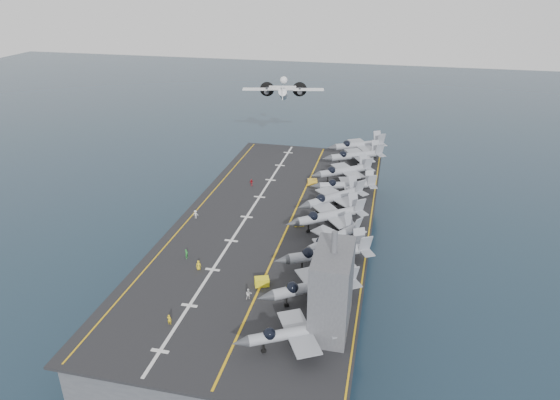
% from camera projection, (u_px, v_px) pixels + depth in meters
% --- Properties ---
extents(ground, '(500.00, 500.00, 0.00)m').
position_uv_depth(ground, '(276.00, 265.00, 103.69)').
color(ground, '#142135').
rests_on(ground, ground).
extents(hull, '(36.00, 90.00, 10.00)m').
position_uv_depth(hull, '(276.00, 244.00, 101.59)').
color(hull, '#56595E').
rests_on(hull, ground).
extents(flight_deck, '(38.00, 92.00, 0.40)m').
position_uv_depth(flight_deck, '(276.00, 221.00, 99.41)').
color(flight_deck, black).
rests_on(flight_deck, hull).
extents(foul_line, '(0.35, 90.00, 0.02)m').
position_uv_depth(foul_line, '(290.00, 221.00, 98.71)').
color(foul_line, gold).
rests_on(foul_line, flight_deck).
extents(landing_centerline, '(0.50, 90.00, 0.02)m').
position_uv_depth(landing_centerline, '(247.00, 217.00, 100.54)').
color(landing_centerline, silver).
rests_on(landing_centerline, flight_deck).
extents(deck_edge_port, '(0.25, 90.00, 0.02)m').
position_uv_depth(deck_edge_port, '(195.00, 212.00, 102.78)').
color(deck_edge_port, gold).
rests_on(deck_edge_port, flight_deck).
extents(deck_edge_stbd, '(0.25, 90.00, 0.02)m').
position_uv_depth(deck_edge_stbd, '(369.00, 230.00, 95.56)').
color(deck_edge_stbd, gold).
rests_on(deck_edge_stbd, flight_deck).
extents(island_superstructure, '(5.00, 10.00, 15.00)m').
position_uv_depth(island_superstructure, '(332.00, 281.00, 66.59)').
color(island_superstructure, '#56595E').
rests_on(island_superstructure, flight_deck).
extents(fighter_jet_0, '(17.05, 15.14, 4.95)m').
position_uv_depth(fighter_jet_0, '(293.00, 332.00, 64.87)').
color(fighter_jet_0, '#92989F').
rests_on(fighter_jet_0, flight_deck).
extents(fighter_jet_1, '(18.82, 17.39, 5.44)m').
position_uv_depth(fighter_jet_1, '(314.00, 285.00, 74.05)').
color(fighter_jet_1, gray).
rests_on(fighter_jet_1, flight_deck).
extents(fighter_jet_2, '(19.79, 17.63, 5.74)m').
position_uv_depth(fighter_jet_2, '(329.00, 252.00, 82.39)').
color(fighter_jet_2, '#969FA5').
rests_on(fighter_jet_2, flight_deck).
extents(fighter_jet_3, '(16.24, 17.49, 5.05)m').
position_uv_depth(fighter_jet_3, '(333.00, 238.00, 87.63)').
color(fighter_jet_3, '#91999F').
rests_on(fighter_jet_3, flight_deck).
extents(fighter_jet_4, '(19.53, 18.46, 5.65)m').
position_uv_depth(fighter_jet_4, '(330.00, 215.00, 95.12)').
color(fighter_jet_4, '#929AA0').
rests_on(fighter_jet_4, flight_deck).
extents(fighter_jet_5, '(19.09, 19.22, 5.64)m').
position_uv_depth(fighter_jet_5, '(335.00, 196.00, 102.82)').
color(fighter_jet_5, gray).
rests_on(fighter_jet_5, flight_deck).
extents(fighter_jet_6, '(16.80, 13.69, 5.04)m').
position_uv_depth(fighter_jet_6, '(347.00, 184.00, 109.46)').
color(fighter_jet_6, '#8F979F').
rests_on(fighter_jet_6, flight_deck).
extents(fighter_jet_7, '(18.72, 17.45, 5.41)m').
position_uv_depth(fighter_jet_7, '(345.00, 170.00, 116.73)').
color(fighter_jet_7, gray).
rests_on(fighter_jet_7, flight_deck).
extents(fighter_jet_8, '(19.47, 17.39, 5.64)m').
position_uv_depth(fighter_jet_8, '(356.00, 155.00, 126.08)').
color(fighter_jet_8, gray).
rests_on(fighter_jet_8, flight_deck).
extents(tow_cart_a, '(2.61, 2.17, 1.34)m').
position_uv_depth(tow_cart_a, '(262.00, 282.00, 78.52)').
color(tow_cart_a, yellow).
rests_on(tow_cart_a, flight_deck).
extents(tow_cart_b, '(2.13, 1.77, 1.09)m').
position_uv_depth(tow_cart_b, '(299.00, 223.00, 97.01)').
color(tow_cart_b, yellow).
rests_on(tow_cart_b, flight_deck).
extents(tow_cart_c, '(2.47, 1.93, 1.31)m').
position_uv_depth(tow_cart_c, '(312.00, 182.00, 115.51)').
color(tow_cart_c, gold).
rests_on(tow_cart_c, flight_deck).
extents(crew_0, '(1.20, 1.07, 1.67)m').
position_uv_depth(crew_0, '(198.00, 265.00, 82.61)').
color(crew_0, yellow).
rests_on(crew_0, flight_deck).
extents(crew_1, '(0.80, 1.11, 1.73)m').
position_uv_depth(crew_1, '(187.00, 254.00, 85.81)').
color(crew_1, '#268C33').
rests_on(crew_1, flight_deck).
extents(crew_3, '(1.16, 0.87, 1.77)m').
position_uv_depth(crew_3, '(196.00, 214.00, 99.66)').
color(crew_3, silver).
rests_on(crew_3, flight_deck).
extents(crew_4, '(1.19, 1.15, 1.66)m').
position_uv_depth(crew_4, '(251.00, 183.00, 114.72)').
color(crew_4, red).
rests_on(crew_4, flight_deck).
extents(crew_6, '(1.05, 0.76, 1.64)m').
position_uv_depth(crew_6, '(169.00, 320.00, 69.77)').
color(crew_6, yellow).
rests_on(crew_6, flight_deck).
extents(crew_7, '(1.34, 1.21, 1.86)m').
position_uv_depth(crew_7, '(249.00, 294.00, 75.03)').
color(crew_7, silver).
rests_on(crew_7, flight_deck).
extents(transport_plane, '(25.92, 20.12, 5.50)m').
position_uv_depth(transport_plane, '(283.00, 94.00, 143.42)').
color(transport_plane, '#BCBEC0').
extents(fighter_jet_9, '(19.47, 17.39, 5.64)m').
position_uv_depth(fighter_jet_9, '(359.00, 144.00, 133.59)').
color(fighter_jet_9, gray).
rests_on(fighter_jet_9, flight_deck).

